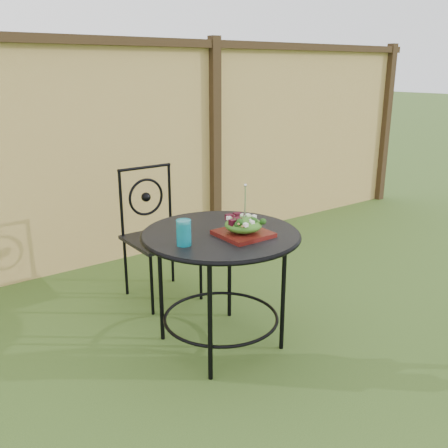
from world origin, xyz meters
name	(u,v)px	position (x,y,z in m)	size (l,w,h in m)	color
ground	(251,392)	(0.00, 0.00, 0.00)	(60.00, 60.00, 0.00)	#2A4215
fence	(80,156)	(0.00, 2.19, 0.95)	(8.00, 0.12, 1.90)	#EECD75
patio_table	(221,255)	(0.16, 0.49, 0.59)	(0.92, 0.92, 0.72)	black
patio_chair	(157,230)	(0.21, 1.33, 0.50)	(0.46, 0.46, 0.95)	black
salad_plate	(243,234)	(0.22, 0.36, 0.74)	(0.27, 0.27, 0.02)	#45090E
salad	(243,225)	(0.22, 0.36, 0.79)	(0.21, 0.21, 0.08)	#235614
fork	(245,202)	(0.23, 0.36, 0.92)	(0.01, 0.01, 0.18)	silver
drinking_glass	(184,233)	(-0.13, 0.43, 0.79)	(0.08, 0.08, 0.14)	#0C7C92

